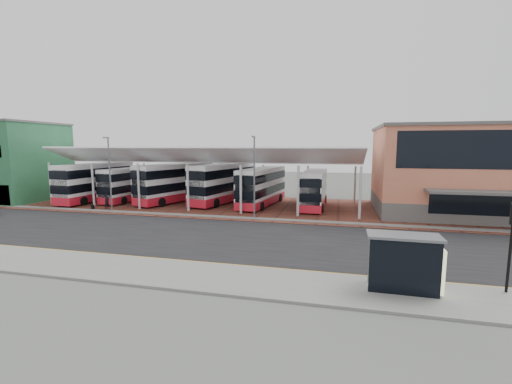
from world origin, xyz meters
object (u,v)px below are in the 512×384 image
terminal (469,170)px  bus_3 (223,183)px  bus_0 (96,182)px  bus_1 (133,184)px  bus_2 (176,183)px  bus_4 (262,187)px  bus_shelter (411,258)px  pedestrian (107,202)px  traffic_signal_west (512,233)px  bus_5 (314,189)px

terminal → bus_3: 27.35m
terminal → bus_0: size_ratio=1.55×
bus_1 → bus_2: (6.07, 0.23, 0.27)m
bus_4 → terminal: bearing=7.2°
terminal → bus_shelter: (-9.67, -22.68, -2.80)m
bus_1 → bus_3: 12.18m
bus_4 → pedestrian: 17.73m
bus_1 → bus_3: (12.12, 1.15, 0.29)m
terminal → bus_4: bearing=179.5°
terminal → bus_4: terminal is taller
bus_4 → pedestrian: bearing=-149.0°
terminal → bus_3: bearing=177.5°
bus_4 → bus_0: bearing=-168.4°
pedestrian → traffic_signal_west: (33.12, -14.72, 2.11)m
bus_2 → bus_0: bearing=-153.3°
bus_4 → bus_shelter: size_ratio=3.18×
traffic_signal_west → bus_0: bearing=171.0°
bus_2 → pedestrian: bus_2 is taller
pedestrian → traffic_signal_west: 36.30m
bus_0 → bus_1: bearing=20.0°
terminal → bus_shelter: 24.82m
bus_0 → bus_shelter: 40.31m
bus_2 → bus_3: size_ratio=0.99×
bus_1 → pedestrian: 7.06m
terminal → bus_5: 16.00m
terminal → bus_3: size_ratio=1.52×
bus_3 → bus_5: bearing=8.6°
bus_4 → traffic_signal_west: bus_4 is taller
terminal → traffic_signal_west: 22.18m
terminal → bus_0: bearing=-178.3°
bus_1 → bus_5: size_ratio=1.03×
terminal → bus_1: terminal is taller
terminal → pedestrian: (-38.21, -6.81, -3.72)m
terminal → bus_1: (-39.36, 0.04, -2.47)m
bus_3 → bus_4: size_ratio=1.09×
bus_shelter → traffic_signal_west: bearing=15.3°
bus_shelter → terminal: bearing=68.0°
pedestrian → traffic_signal_west: bearing=-107.4°
traffic_signal_west → bus_shelter: bearing=-147.2°
bus_2 → bus_5: (17.50, 0.11, -0.30)m
bus_2 → bus_3: bearing=26.9°
bus_1 → bus_0: bearing=-158.8°
bus_5 → bus_2: bearing=-178.7°
terminal → bus_3: (-27.24, 1.19, -2.18)m
bus_0 → bus_3: 16.78m
pedestrian → terminal: bearing=-73.3°
bus_0 → bus_1: size_ratio=1.13×
bus_3 → bus_2: bearing=-158.7°
bus_1 → traffic_signal_west: traffic_signal_west is taller
pedestrian → bus_shelter: size_ratio=0.50×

